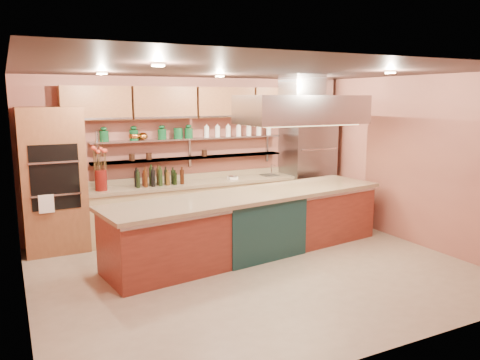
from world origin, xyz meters
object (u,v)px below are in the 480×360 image
island (251,223)px  green_canister (178,133)px  copper_kettle (143,136)px  refrigerator (307,167)px  kitchen_scale (233,177)px  flower_vase (101,180)px

island → green_canister: green_canister is taller
island → copper_kettle: size_ratio=28.18×
refrigerator → kitchen_scale: refrigerator is taller
island → flower_vase: size_ratio=13.43×
refrigerator → flower_vase: bearing=179.9°
refrigerator → island: 2.59m
copper_kettle → flower_vase: bearing=-164.3°
refrigerator → flower_vase: 4.08m
island → kitchen_scale: kitchen_scale is taller
island → flower_vase: 2.57m
kitchen_scale → copper_kettle: bearing=175.8°
refrigerator → green_canister: size_ratio=11.10×
refrigerator → green_canister: refrigerator is taller
island → green_canister: size_ratio=24.37×
refrigerator → green_canister: bearing=175.0°
island → copper_kettle: copper_kettle is taller
kitchen_scale → green_canister: bearing=170.8°
refrigerator → copper_kettle: bearing=176.0°
refrigerator → green_canister: 2.77m
refrigerator → kitchen_scale: 1.68m
flower_vase → kitchen_scale: size_ratio=2.06×
flower_vase → green_canister: size_ratio=1.81×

